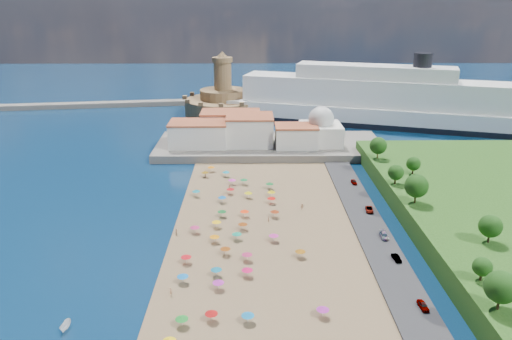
{
  "coord_description": "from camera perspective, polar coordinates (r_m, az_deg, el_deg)",
  "views": [
    {
      "loc": [
        2.55,
        -119.5,
        58.15
      ],
      "look_at": [
        4.0,
        25.0,
        8.0
      ],
      "focal_mm": 35.0,
      "sensor_mm": 36.0,
      "label": 1
    }
  ],
  "objects": [
    {
      "name": "beachgoers",
      "position": [
        125.43,
        -2.76,
        -7.93
      ],
      "size": [
        35.9,
        98.31,
        1.86
      ],
      "color": "tan",
      "rests_on": "beach"
    },
    {
      "name": "jetty",
      "position": [
        234.97,
        -4.12,
        5.06
      ],
      "size": [
        18.0,
        70.0,
        2.4
      ],
      "primitive_type": "cube",
      "color": "#59544C",
      "rests_on": "ground"
    },
    {
      "name": "beach_parasols",
      "position": [
        121.55,
        -2.61,
        -8.32
      ],
      "size": [
        33.02,
        112.81,
        2.2
      ],
      "color": "gray",
      "rests_on": "beach"
    },
    {
      "name": "fortress",
      "position": [
        263.0,
        -3.77,
        7.81
      ],
      "size": [
        40.0,
        40.0,
        32.4
      ],
      "color": "#926F49",
      "rests_on": "ground"
    },
    {
      "name": "parked_cars",
      "position": [
        135.07,
        13.91,
        -6.34
      ],
      "size": [
        2.55,
        72.51,
        1.31
      ],
      "color": "gray",
      "rests_on": "promenade"
    },
    {
      "name": "terrace",
      "position": [
        200.8,
        1.58,
        2.74
      ],
      "size": [
        90.0,
        36.0,
        3.0
      ],
      "primitive_type": "cube",
      "color": "#59544C",
      "rests_on": "ground"
    },
    {
      "name": "hillside_trees",
      "position": [
        132.04,
        19.49,
        -3.31
      ],
      "size": [
        15.68,
        106.67,
        8.01
      ],
      "color": "#382314",
      "rests_on": "hillside"
    },
    {
      "name": "cruise_ship",
      "position": [
        247.17,
        13.21,
        7.45
      ],
      "size": [
        156.9,
        69.88,
        34.37
      ],
      "color": "black",
      "rests_on": "ground"
    },
    {
      "name": "waterfront_buildings",
      "position": [
        199.66,
        -2.17,
        4.54
      ],
      "size": [
        57.0,
        29.0,
        11.0
      ],
      "color": "silver",
      "rests_on": "terrace"
    },
    {
      "name": "breakwater",
      "position": [
        300.26,
        -22.74,
        6.74
      ],
      "size": [
        199.03,
        34.77,
        2.6
      ],
      "primitive_type": "cube",
      "rotation": [
        0.0,
        0.0,
        0.14
      ],
      "color": "#59544C",
      "rests_on": "ground"
    },
    {
      "name": "ground",
      "position": [
        132.92,
        -1.63,
        -6.81
      ],
      "size": [
        700.0,
        700.0,
        0.0
      ],
      "primitive_type": "plane",
      "color": "#071938",
      "rests_on": "ground"
    },
    {
      "name": "domed_building",
      "position": [
        198.65,
        7.41,
        4.65
      ],
      "size": [
        16.0,
        16.0,
        15.0
      ],
      "color": "silver",
      "rests_on": "terrace"
    }
  ]
}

